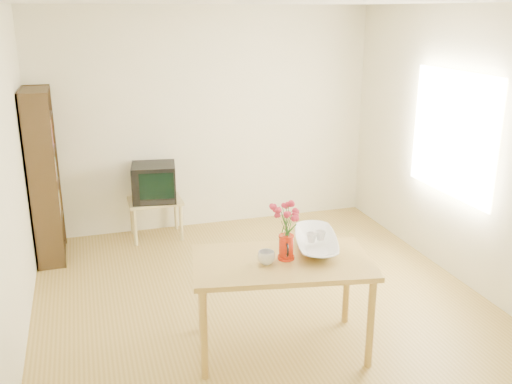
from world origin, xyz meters
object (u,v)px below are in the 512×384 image
object	(u,v)px
mug	(266,258)
bowl	(317,219)
pitcher	(286,248)
television	(154,182)
table	(282,271)

from	to	relation	value
mug	bowl	distance (m)	0.55
pitcher	mug	distance (m)	0.18
bowl	pitcher	bearing A→B (deg)	-154.07
pitcher	bowl	size ratio (longest dim) A/B	0.42
mug	television	distance (m)	2.68
mug	television	bearing A→B (deg)	-88.00
table	mug	xyz separation A→B (m)	(-0.14, -0.03, 0.14)
pitcher	bowl	bearing A→B (deg)	39.60
pitcher	mug	size ratio (longest dim) A/B	1.59
pitcher	television	distance (m)	2.67
table	pitcher	world-z (taller)	pitcher
table	bowl	bearing A→B (deg)	36.24
mug	pitcher	bearing A→B (deg)	-173.27
pitcher	bowl	distance (m)	0.37
pitcher	table	bearing A→B (deg)	-139.75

